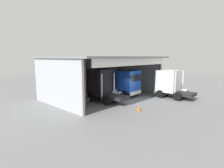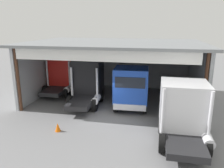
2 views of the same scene
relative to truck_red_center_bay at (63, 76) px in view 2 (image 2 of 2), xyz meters
The scene contains 9 objects.
ground_plane 7.68m from the truck_red_center_bay, 44.25° to the right, with size 80.00×80.00×0.00m, color slate.
workshop_shed 5.67m from the truck_red_center_bay, ahead, with size 14.58×9.86×5.20m.
truck_red_center_bay is the anchor object (origin of this frame).
truck_black_center_right_bay 4.15m from the truck_red_center_bay, 36.64° to the right, with size 2.62×4.93×3.74m.
truck_blue_center_left_bay 7.69m from the truck_red_center_bay, 23.27° to the right, with size 2.84×4.66×3.42m.
truck_white_right_bay 12.93m from the truck_red_center_bay, 35.08° to the right, with size 2.75×4.64×3.46m.
oil_drum 11.85m from the truck_red_center_bay, 12.51° to the left, with size 0.58×0.58×0.86m, color #B21E19.
tool_cart 11.25m from the truck_red_center_bay, ahead, with size 0.90×0.60×1.00m, color black.
traffic_cone 8.49m from the truck_red_center_bay, 69.09° to the right, with size 0.36×0.36×0.56m, color orange.
Camera 2 is at (3.55, -14.52, 6.58)m, focal length 35.52 mm.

